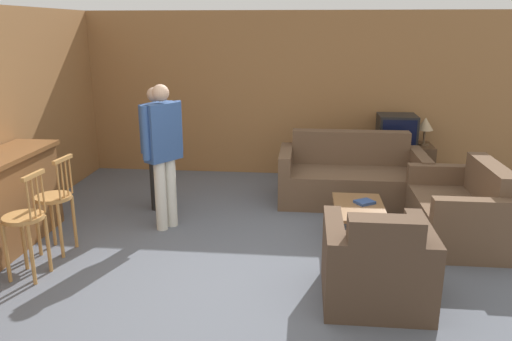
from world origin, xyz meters
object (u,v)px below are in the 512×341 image
Objects in this scene: book_on_table at (365,202)px; table_lamp at (425,125)px; armchair_near at (376,267)px; person_by_counter at (163,149)px; coffee_table at (359,211)px; tv at (397,130)px; loveseat_right at (460,212)px; couch_far at (350,178)px; bar_chair_mid at (55,204)px; person_by_window at (157,142)px; tv_unit at (394,164)px; bar_chair_near at (26,224)px.

table_lamp reaches higher than book_on_table.
armchair_near is 0.53× the size of person_by_counter.
table_lamp is (1.17, 2.21, 0.59)m from coffee_table.
loveseat_right is at bearing -78.94° from tv.
couch_far reaches higher than coffee_table.
coffee_table is (3.26, 0.66, -0.21)m from bar_chair_mid.
book_on_table is 2.76m from person_by_window.
loveseat_right is 0.89× the size of person_by_window.
person_by_counter is (-2.30, 1.47, 0.65)m from armchair_near.
person_by_window reaches higher than book_on_table.
loveseat_right is 1.09m from book_on_table.
armchair_near reaches higher than loveseat_right.
armchair_near is 0.82× the size of tv_unit.
tv is 3.60m from person_by_window.
person_by_window reaches higher than bar_chair_near.
table_lamp is (0.42, 0.00, 0.08)m from tv.
table_lamp reaches higher than armchair_near.
book_on_table is at bearing 21.87° from bar_chair_near.
loveseat_right is 3.40× the size of table_lamp.
armchair_near is 1.36m from coffee_table.
tv_unit is at bearing 71.28° from coffee_table.
person_by_counter is (-3.03, -2.09, 0.13)m from tv.
bar_chair_mid is 0.95× the size of tv_unit.
couch_far is 1.76× the size of tv_unit.
person_by_window is at bearing 169.99° from loveseat_right.
couch_far is at bearing 89.44° from coffee_table.
bar_chair_mid is 3.33m from coffee_table.
tv_unit is 0.75m from table_lamp.
couch_far is 2.68m from armchair_near.
book_on_table is (0.06, -1.22, 0.09)m from couch_far.
coffee_table is (-1.16, -0.13, 0.01)m from loveseat_right.
couch_far is at bearing 38.01° from bar_chair_near.
tv_unit is 2.22m from book_on_table.
couch_far is at bearing 92.64° from book_on_table.
couch_far is 7.52× the size of book_on_table.
coffee_table is (-0.01, -1.32, 0.01)m from couch_far.
bar_chair_near is 0.61× the size of person_by_counter.
book_on_table is 0.62× the size of table_lamp.
armchair_near is 0.56× the size of person_by_window.
couch_far is at bearing 31.16° from bar_chair_mid.
loveseat_right is 2.12m from tv_unit.
bar_chair_mid is 0.74× the size of loveseat_right.
couch_far is at bearing -129.64° from tv_unit.
couch_far is 2.15× the size of armchair_near.
bar_chair_near is at bearing 177.86° from armchair_near.
bar_chair_near is at bearing -139.33° from tv.
book_on_table is at bearing -107.88° from tv.
bar_chair_near is 0.58m from bar_chair_mid.
couch_far is 2.12× the size of coffee_table.
armchair_near is at bearing -89.88° from couch_far.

